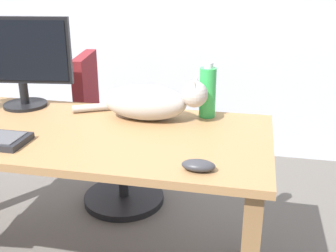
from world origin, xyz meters
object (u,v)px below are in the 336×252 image
Objects in this scene: water_bottle at (208,92)px; monitor at (20,59)px; cat at (150,101)px; computer_mouse at (198,165)px; office_chair at (113,143)px.

monitor is at bearing -177.43° from water_bottle.
monitor is 0.64m from cat.
computer_mouse is at bearing -85.81° from water_bottle.
office_chair is at bearing 57.00° from monitor.
water_bottle is at bearing 94.19° from computer_mouse.
monitor reaches higher than cat.
monitor is (-0.27, -0.42, 0.57)m from office_chair.
office_chair is 0.76m from monitor.
office_chair is 1.16m from computer_mouse.
cat is 5.59× the size of computer_mouse.
cat is 2.55× the size of water_bottle.
office_chair is 0.83m from water_bottle.
monitor is 0.87m from water_bottle.
cat is at bearing -159.15° from water_bottle.
water_bottle is (0.23, 0.09, 0.03)m from cat.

